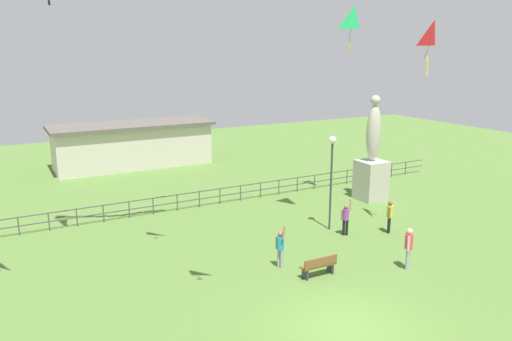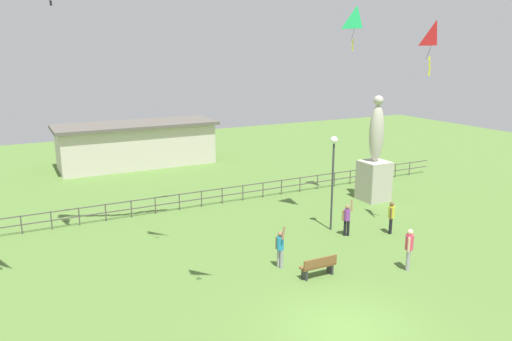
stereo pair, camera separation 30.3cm
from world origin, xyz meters
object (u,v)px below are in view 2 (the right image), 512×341
object	(u,v)px
statue_monument	(375,166)
person_2	(409,247)
park_bench	(319,266)
lamppost	(333,163)
kite_5	(436,35)
kite_6	(357,19)
person_1	(347,218)
person_3	(391,215)
person_0	(280,246)

from	to	relation	value
statue_monument	person_2	bearing A→B (deg)	-122.26
park_bench	lamppost	bearing A→B (deg)	49.02
park_bench	kite_5	world-z (taller)	kite_5
lamppost	kite_6	xyz separation A→B (m)	(4.15, 3.94, 6.98)
person_1	person_3	bearing A→B (deg)	-19.77
person_2	kite_5	bearing A→B (deg)	38.78
lamppost	person_3	size ratio (longest dim) A/B	2.93
park_bench	person_3	bearing A→B (deg)	21.72
person_0	person_2	distance (m)	5.18
person_3	lamppost	bearing A→B (deg)	142.16
kite_6	person_3	bearing A→B (deg)	-108.30
person_1	kite_6	bearing A→B (deg)	51.32
person_3	kite_6	distance (m)	11.20
person_0	kite_6	xyz separation A→B (m)	(8.60, 6.58, 9.45)
park_bench	kite_6	world-z (taller)	kite_6
person_0	person_1	world-z (taller)	person_0
person_2	kite_5	distance (m)	9.44
kite_6	kite_5	bearing A→B (deg)	-95.96
statue_monument	person_1	bearing A→B (deg)	-141.59
person_2	kite_5	xyz separation A→B (m)	(3.43, 2.75, 8.35)
statue_monument	lamppost	xyz separation A→B (m)	(-5.21, -2.98, 1.32)
lamppost	kite_6	world-z (taller)	kite_6
person_3	person_2	bearing A→B (deg)	-122.74
statue_monument	person_3	world-z (taller)	statue_monument
lamppost	kite_5	xyz separation A→B (m)	(3.48, -2.44, 5.96)
park_bench	person_3	distance (m)	6.26
person_0	person_2	xyz separation A→B (m)	(4.51, -2.56, 0.08)
person_2	person_3	xyz separation A→B (m)	(2.21, 3.43, -0.08)
lamppost	park_bench	bearing A→B (deg)	-130.98
park_bench	person_3	size ratio (longest dim) A/B	0.94
person_0	kite_5	distance (m)	11.58
lamppost	person_2	world-z (taller)	lamppost
person_0	kite_5	size ratio (longest dim) A/B	0.76
kite_6	lamppost	bearing A→B (deg)	-136.48
person_0	person_1	distance (m)	4.91
lamppost	person_2	xyz separation A→B (m)	(0.06, -5.19, -2.39)
lamppost	person_1	distance (m)	2.69
person_0	kite_6	bearing A→B (deg)	37.42
lamppost	person_1	bearing A→B (deg)	-79.64
person_1	kite_5	xyz separation A→B (m)	(3.30, -1.43, 8.45)
person_0	person_3	size ratio (longest dim) A/B	1.15
statue_monument	person_2	world-z (taller)	statue_monument
kite_5	statue_monument	bearing A→B (deg)	72.30
kite_6	person_2	bearing A→B (deg)	-114.13
statue_monument	kite_5	distance (m)	9.23
park_bench	person_0	size ratio (longest dim) A/B	0.82
person_1	person_3	world-z (taller)	person_1
person_1	person_2	size ratio (longest dim) A/B	1.03
person_2	kite_6	distance (m)	13.71
person_3	kite_6	bearing A→B (deg)	71.70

